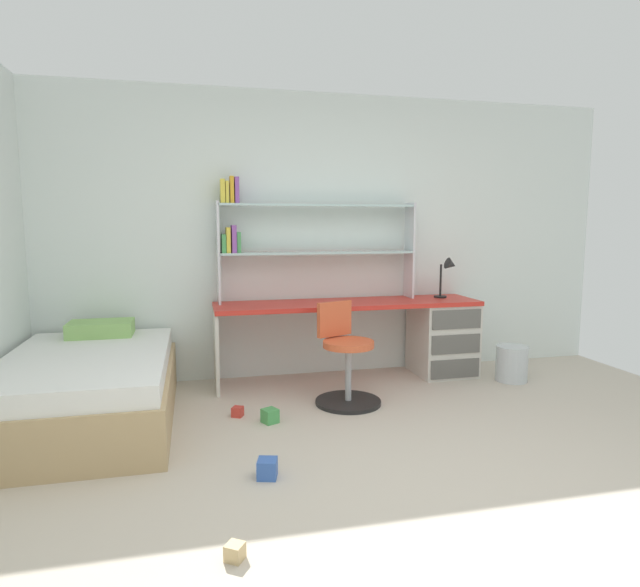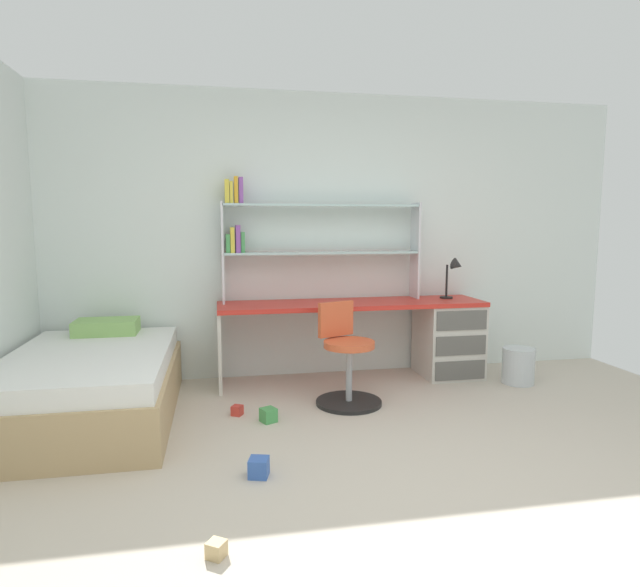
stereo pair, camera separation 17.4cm
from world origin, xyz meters
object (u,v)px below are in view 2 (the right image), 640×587
at_px(bed_platform, 91,386).
at_px(toy_block_blue_3, 259,467).
at_px(swivel_chair, 347,364).
at_px(waste_bin, 518,366).
at_px(toy_block_natural_2, 216,549).
at_px(toy_block_green_1, 268,415).
at_px(desk, 420,333).
at_px(toy_block_red_0, 237,410).
at_px(desk_lamp, 455,272).
at_px(bookshelf_hutch, 300,232).

bearing_deg(bed_platform, toy_block_blue_3, -44.93).
xyz_separation_m(swivel_chair, waste_bin, (1.63, 0.23, -0.16)).
distance_m(waste_bin, toy_block_natural_2, 3.36).
distance_m(swivel_chair, toy_block_natural_2, 2.11).
bearing_deg(waste_bin, swivel_chair, -171.86).
height_order(swivel_chair, toy_block_green_1, swivel_chair).
height_order(desk, toy_block_red_0, desk).
height_order(swivel_chair, toy_block_natural_2, swivel_chair).
relative_size(desk_lamp, toy_block_green_1, 3.82).
relative_size(desk, swivel_chair, 2.99).
height_order(bookshelf_hutch, swivel_chair, bookshelf_hutch).
bearing_deg(waste_bin, toy_block_green_1, -167.08).
bearing_deg(toy_block_natural_2, toy_block_red_0, 84.96).
distance_m(desk_lamp, swivel_chair, 1.50).
relative_size(desk_lamp, toy_block_blue_3, 3.58).
relative_size(desk, toy_block_blue_3, 22.30).
distance_m(desk, toy_block_natural_2, 3.09).
relative_size(bookshelf_hutch, waste_bin, 5.62).
bearing_deg(toy_block_natural_2, swivel_chair, 60.91).
bearing_deg(toy_block_red_0, bed_platform, 173.86).
xyz_separation_m(swivel_chair, bed_platform, (-1.90, -0.00, -0.06)).
bearing_deg(toy_block_blue_3, waste_bin, 29.28).
bearing_deg(swivel_chair, bed_platform, -179.98).
bearing_deg(swivel_chair, toy_block_natural_2, -119.09).
bearing_deg(toy_block_red_0, bookshelf_hutch, 55.18).
relative_size(swivel_chair, toy_block_red_0, 10.90).
height_order(bookshelf_hutch, waste_bin, bookshelf_hutch).
distance_m(bookshelf_hutch, toy_block_natural_2, 3.01).
xyz_separation_m(desk_lamp, toy_block_blue_3, (-1.97, -1.76, -0.92)).
xyz_separation_m(bookshelf_hutch, toy_block_red_0, (-0.62, -0.89, -1.31)).
bearing_deg(toy_block_blue_3, toy_block_green_1, 80.93).
bearing_deg(toy_block_green_1, desk, 30.96).
bearing_deg(bookshelf_hutch, toy_block_red_0, -124.82).
relative_size(desk, waste_bin, 7.45).
distance_m(bed_platform, toy_block_red_0, 1.07).
xyz_separation_m(waste_bin, toy_block_blue_3, (-2.41, -1.35, -0.11)).
xyz_separation_m(desk, bed_platform, (-2.75, -0.61, -0.16)).
height_order(desk, bookshelf_hutch, bookshelf_hutch).
xyz_separation_m(waste_bin, toy_block_natural_2, (-2.65, -2.06, -0.12)).
relative_size(desk_lamp, swivel_chair, 0.48).
height_order(bed_platform, toy_block_red_0, bed_platform).
distance_m(desk, desk_lamp, 0.65).
distance_m(swivel_chair, toy_block_red_0, 0.92).
height_order(desk, desk_lamp, desk_lamp).
height_order(bed_platform, toy_block_green_1, bed_platform).
xyz_separation_m(swivel_chair, toy_block_natural_2, (-1.02, -1.82, -0.28)).
height_order(swivel_chair, waste_bin, swivel_chair).
height_order(desk_lamp, toy_block_red_0, desk_lamp).
distance_m(waste_bin, toy_block_green_1, 2.34).
xyz_separation_m(bed_platform, waste_bin, (3.54, 0.23, -0.09)).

